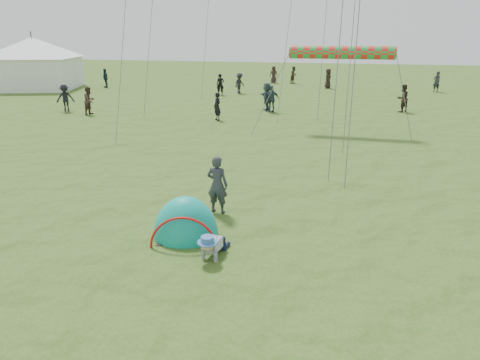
% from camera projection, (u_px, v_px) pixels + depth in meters
% --- Properties ---
extents(ground, '(140.00, 140.00, 0.00)m').
position_uv_depth(ground, '(226.00, 263.00, 9.32)').
color(ground, '#2C5617').
extents(crawling_toddler, '(0.68, 0.89, 0.63)m').
position_uv_depth(crawling_toddler, '(212.00, 244.00, 9.48)').
color(crawling_toddler, black).
rests_on(crawling_toddler, ground).
extents(popup_tent, '(1.89, 1.68, 2.08)m').
position_uv_depth(popup_tent, '(186.00, 236.00, 10.57)').
color(popup_tent, '#098168').
rests_on(popup_tent, ground).
extents(standing_adult, '(0.63, 0.45, 1.64)m').
position_uv_depth(standing_adult, '(217.00, 185.00, 11.74)').
color(standing_adult, '#2F2F34').
rests_on(standing_adult, ground).
extents(event_marquee, '(8.86, 8.86, 4.82)m').
position_uv_depth(event_marquee, '(35.00, 61.00, 38.50)').
color(event_marquee, white).
rests_on(event_marquee, ground).
extents(crowd_person_0, '(0.68, 0.68, 1.59)m').
position_uv_depth(crowd_person_0, '(217.00, 107.00, 24.56)').
color(crowd_person_0, black).
rests_on(crowd_person_0, ground).
extents(crowd_person_1, '(0.95, 1.03, 1.69)m').
position_uv_depth(crowd_person_1, '(294.00, 75.00, 43.07)').
color(crowd_person_1, '#362C20').
rests_on(crowd_person_1, ground).
extents(crowd_person_2, '(1.05, 0.96, 1.73)m').
position_uv_depth(crowd_person_2, '(105.00, 78.00, 39.94)').
color(crowd_person_2, '#22343C').
rests_on(crowd_person_2, ground).
extents(crowd_person_3, '(1.02, 1.25, 1.69)m').
position_uv_depth(crowd_person_3, '(240.00, 83.00, 35.75)').
color(crowd_person_3, black).
rests_on(crowd_person_3, ground).
extents(crowd_person_4, '(0.96, 0.78, 1.69)m').
position_uv_depth(crowd_person_4, '(274.00, 75.00, 43.44)').
color(crowd_person_4, black).
rests_on(crowd_person_4, ground).
extents(crowd_person_6, '(0.71, 0.57, 1.71)m').
position_uv_depth(crowd_person_6, '(220.00, 85.00, 34.82)').
color(crowd_person_6, black).
rests_on(crowd_person_6, ground).
extents(crowd_person_7, '(0.72, 0.88, 1.70)m').
position_uv_depth(crowd_person_7, '(90.00, 101.00, 26.35)').
color(crowd_person_7, '#46312A').
rests_on(crowd_person_7, ground).
extents(crowd_person_8, '(1.06, 0.81, 1.67)m').
position_uv_depth(crowd_person_8, '(272.00, 99.00, 27.12)').
color(crowd_person_8, '#2E3E47').
rests_on(crowd_person_8, ground).
extents(crowd_person_10, '(0.63, 0.91, 1.77)m').
position_uv_depth(crowd_person_10, '(328.00, 79.00, 39.23)').
color(crowd_person_10, black).
rests_on(crowd_person_10, ground).
extents(crowd_person_11, '(1.15, 1.73, 1.79)m').
position_uv_depth(crowd_person_11, '(267.00, 97.00, 27.72)').
color(crowd_person_11, '#32444A').
rests_on(crowd_person_11, ground).
extents(crowd_person_12, '(0.75, 0.64, 1.74)m').
position_uv_depth(crowd_person_12, '(437.00, 82.00, 36.75)').
color(crowd_person_12, '#272730').
rests_on(crowd_person_12, ground).
extents(crowd_person_13, '(1.07, 1.06, 1.75)m').
position_uv_depth(crowd_person_13, '(402.00, 98.00, 27.17)').
color(crowd_person_13, '#2E221B').
rests_on(crowd_person_13, ground).
extents(crowd_person_15, '(1.27, 1.10, 1.70)m').
position_uv_depth(crowd_person_15, '(65.00, 98.00, 27.53)').
color(crowd_person_15, black).
rests_on(crowd_person_15, ground).
extents(rainbow_tube_kite, '(5.11, 0.64, 0.64)m').
position_uv_depth(rainbow_tube_kite, '(342.00, 52.00, 21.02)').
color(rainbow_tube_kite, red).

